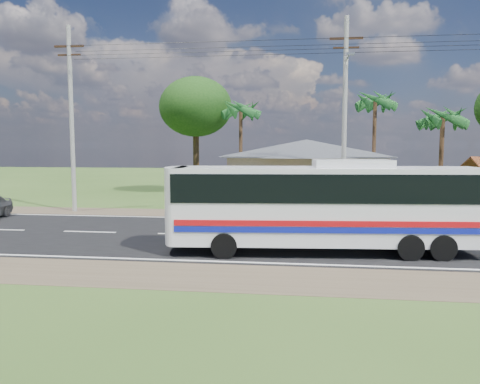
% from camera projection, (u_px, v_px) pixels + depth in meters
% --- Properties ---
extents(ground, '(120.00, 120.00, 0.00)m').
position_uv_depth(ground, '(286.00, 237.00, 20.40)').
color(ground, '#2E4A1A').
rests_on(ground, ground).
extents(road, '(120.00, 16.00, 0.03)m').
position_uv_depth(road, '(286.00, 237.00, 20.40)').
color(road, black).
rests_on(road, ground).
extents(house, '(12.40, 10.00, 5.00)m').
position_uv_depth(house, '(306.00, 165.00, 32.84)').
color(house, tan).
rests_on(house, ground).
extents(utility_poles, '(32.80, 2.22, 11.00)m').
position_uv_depth(utility_poles, '(339.00, 113.00, 25.89)').
color(utility_poles, '#9E9E99').
rests_on(utility_poles, ground).
extents(palm_near, '(2.80, 2.80, 6.70)m').
position_uv_depth(palm_near, '(443.00, 118.00, 29.49)').
color(palm_near, '#47301E').
rests_on(palm_near, ground).
extents(palm_mid, '(2.80, 2.80, 8.20)m').
position_uv_depth(palm_mid, '(375.00, 102.00, 34.23)').
color(palm_mid, '#47301E').
rests_on(palm_mid, ground).
extents(palm_far, '(2.80, 2.80, 7.70)m').
position_uv_depth(palm_far, '(241.00, 110.00, 36.03)').
color(palm_far, '#47301E').
rests_on(palm_far, ground).
extents(tree_behind_house, '(6.00, 6.00, 9.61)m').
position_uv_depth(tree_behind_house, '(196.00, 107.00, 38.46)').
color(tree_behind_house, '#47301E').
rests_on(tree_behind_house, ground).
extents(coach_bus, '(11.32, 3.28, 3.47)m').
position_uv_depth(coach_bus, '(326.00, 200.00, 17.23)').
color(coach_bus, silver).
rests_on(coach_bus, ground).
extents(person, '(0.74, 0.64, 1.73)m').
position_uv_depth(person, '(460.00, 207.00, 23.74)').
color(person, '#1A4693').
rests_on(person, ground).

